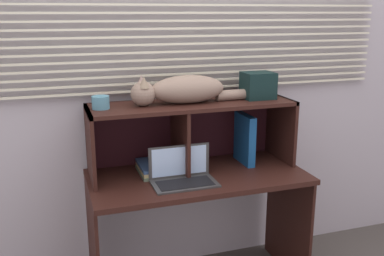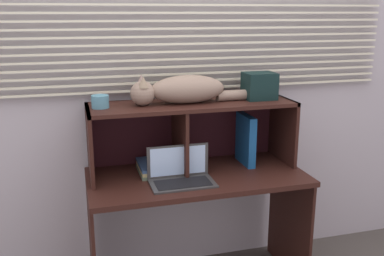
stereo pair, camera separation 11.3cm
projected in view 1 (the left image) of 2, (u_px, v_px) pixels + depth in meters
back_panel_with_blinds at (180, 79)px, 2.72m from camera, size 4.40×0.08×2.50m
desk at (198, 199)px, 2.58m from camera, size 1.25×0.60×0.74m
hutch_shelf_unit at (189, 122)px, 2.59m from camera, size 1.20×0.37×0.40m
cat at (183, 90)px, 2.50m from camera, size 0.77×0.18×0.17m
laptop at (183, 175)px, 2.41m from camera, size 0.35×0.21×0.20m
binder_upright at (245, 139)px, 2.70m from camera, size 0.05×0.22×0.31m
book_stack at (151, 168)px, 2.56m from camera, size 0.15×0.26×0.06m
small_basket at (101, 102)px, 2.37m from camera, size 0.10×0.10×0.07m
storage_box at (258, 85)px, 2.64m from camera, size 0.18×0.16×0.16m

